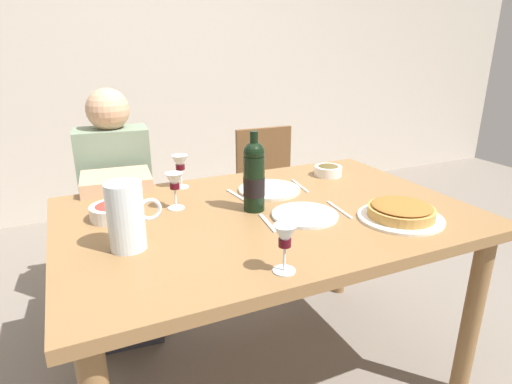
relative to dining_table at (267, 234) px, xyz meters
name	(u,v)px	position (x,y,z in m)	size (l,w,h in m)	color
ground_plane	(266,374)	(0.00, 0.00, -0.67)	(8.00, 8.00, 0.00)	slate
back_wall	(141,37)	(0.00, 2.28, 0.73)	(8.00, 0.10, 2.80)	beige
dining_table	(267,234)	(0.00, 0.00, 0.00)	(1.50, 1.00, 0.76)	olive
wine_bottle	(254,177)	(-0.04, 0.03, 0.22)	(0.08, 0.08, 0.30)	black
water_pitcher	(127,220)	(-0.52, -0.09, 0.19)	(0.16, 0.11, 0.21)	silver
baked_tart	(401,212)	(0.40, -0.27, 0.12)	(0.30, 0.30, 0.06)	white
salad_bowl	(113,210)	(-0.53, 0.17, 0.12)	(0.16, 0.16, 0.06)	white
olive_bowl	(328,170)	(0.46, 0.29, 0.12)	(0.13, 0.13, 0.05)	white
wine_glass_left_diner	(175,183)	(-0.30, 0.17, 0.19)	(0.07, 0.07, 0.14)	silver
wine_glass_right_diner	(180,164)	(-0.22, 0.41, 0.20)	(0.07, 0.07, 0.14)	silver
wine_glass_centre	(285,239)	(-0.15, -0.42, 0.19)	(0.06, 0.06, 0.14)	silver
dinner_plate_left_setting	(305,215)	(0.10, -0.10, 0.10)	(0.24, 0.24, 0.01)	silver
dinner_plate_right_setting	(269,190)	(0.11, 0.20, 0.10)	(0.26, 0.26, 0.01)	silver
fork_left_setting	(268,223)	(-0.05, -0.10, 0.09)	(0.16, 0.01, 0.01)	silver
knife_left_setting	(339,210)	(0.25, -0.10, 0.09)	(0.18, 0.01, 0.01)	silver
knife_right_setting	(300,186)	(0.26, 0.20, 0.09)	(0.18, 0.01, 0.01)	silver
spoon_right_setting	(237,195)	(-0.04, 0.20, 0.09)	(0.16, 0.01, 0.01)	silver
chair_left	(119,212)	(-0.44, 0.92, -0.17)	(0.43, 0.43, 0.87)	brown
diner_left	(119,206)	(-0.46, 0.68, -0.05)	(0.37, 0.53, 1.16)	gray
chair_right	(271,191)	(0.45, 0.87, -0.17)	(0.41, 0.41, 0.87)	brown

